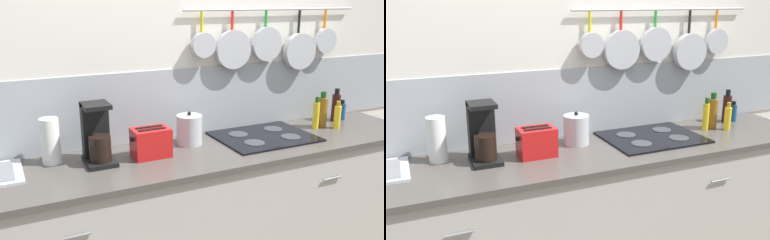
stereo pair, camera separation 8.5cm
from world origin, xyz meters
TOP-DOWN VIEW (x-y plane):
  - wall_back at (0.01, 0.35)m, footprint 7.20×0.14m
  - cabinet_base at (0.00, -0.00)m, footprint 3.11×0.61m
  - countertop at (0.00, 0.00)m, footprint 3.15×0.63m
  - paper_towel_roll at (-0.80, 0.18)m, footprint 0.10×0.10m
  - coffee_maker at (-0.56, 0.10)m, footprint 0.16×0.21m
  - toaster at (-0.27, 0.05)m, footprint 0.23×0.14m
  - kettle at (0.02, 0.15)m, footprint 0.16×0.16m
  - cooktop at (0.51, 0.06)m, footprint 0.62×0.48m
  - bottle_sesame_oil at (0.95, 0.08)m, footprint 0.04×0.04m
  - bottle_hot_sauce at (1.02, 0.09)m, footprint 0.07×0.07m
  - bottle_vinegar at (1.09, 0.01)m, footprint 0.05×0.05m
  - bottle_cooking_wine at (1.15, 0.24)m, footprint 0.05×0.05m
  - bottle_olive_oil at (1.21, 0.17)m, footprint 0.06×0.06m
  - bottle_dish_soap at (1.28, 0.17)m, footprint 0.05×0.05m

SIDE VIEW (x-z plane):
  - cabinet_base at x=0.00m, z-range 0.00..0.89m
  - countertop at x=0.00m, z-range 0.89..0.92m
  - cooktop at x=0.51m, z-range 0.92..0.94m
  - bottle_cooking_wine at x=1.15m, z-range 0.91..1.06m
  - bottle_dish_soap at x=1.28m, z-range 0.91..1.06m
  - toaster at x=-0.27m, z-range 0.92..1.09m
  - bottle_vinegar at x=1.09m, z-range 0.91..1.10m
  - kettle at x=0.02m, z-range 0.91..1.12m
  - bottle_sesame_oil at x=0.95m, z-range 0.91..1.13m
  - bottle_olive_oil at x=1.21m, z-range 0.91..1.15m
  - bottle_hot_sauce at x=1.02m, z-range 0.91..1.16m
  - paper_towel_roll at x=-0.80m, z-range 0.92..1.18m
  - coffee_maker at x=-0.56m, z-range 0.90..1.23m
  - wall_back at x=0.01m, z-range -0.02..2.58m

